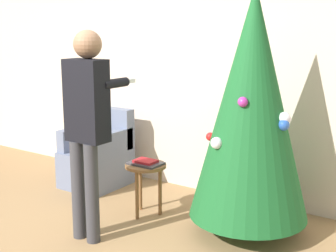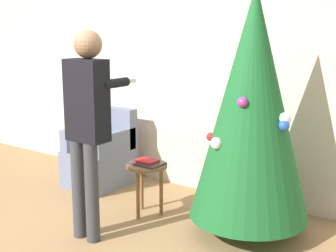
{
  "view_description": "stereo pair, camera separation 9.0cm",
  "coord_description": "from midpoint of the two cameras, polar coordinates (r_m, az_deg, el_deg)",
  "views": [
    {
      "loc": [
        2.92,
        -2.26,
        1.85
      ],
      "look_at": [
        0.71,
        0.98,
        1.02
      ],
      "focal_mm": 50.0,
      "sensor_mm": 36.0,
      "label": 1
    },
    {
      "loc": [
        2.99,
        -2.21,
        1.85
      ],
      "look_at": [
        0.71,
        0.98,
        1.02
      ],
      "focal_mm": 50.0,
      "sensor_mm": 36.0,
      "label": 2
    }
  ],
  "objects": [
    {
      "name": "wall_back",
      "position": [
        5.38,
        0.81,
        6.67
      ],
      "size": [
        8.0,
        0.06,
        2.7
      ],
      "color": "beige",
      "rests_on": "ground_plane"
    },
    {
      "name": "side_stool",
      "position": [
        4.65,
        -3.3,
        -5.71
      ],
      "size": [
        0.41,
        0.41,
        0.52
      ],
      "color": "brown",
      "rests_on": "ground_plane"
    },
    {
      "name": "christmas_tree",
      "position": [
        4.1,
        9.52,
        2.6
      ],
      "size": [
        1.06,
        1.06,
        2.21
      ],
      "color": "brown",
      "rests_on": "ground_plane"
    },
    {
      "name": "armchair",
      "position": [
        5.62,
        -8.96,
        -3.8
      ],
      "size": [
        0.62,
        0.7,
        0.9
      ],
      "color": "slate",
      "rests_on": "ground_plane"
    },
    {
      "name": "laptop",
      "position": [
        4.62,
        -3.32,
        -4.56
      ],
      "size": [
        0.33,
        0.23,
        0.02
      ],
      "color": "#38383D",
      "rests_on": "side_stool"
    },
    {
      "name": "book",
      "position": [
        4.62,
        -3.32,
        -4.3
      ],
      "size": [
        0.21,
        0.16,
        0.02
      ],
      "color": "#B21E23",
      "rests_on": "laptop"
    },
    {
      "name": "person_standing",
      "position": [
        4.05,
        -10.47,
        1.08
      ],
      "size": [
        0.39,
        0.57,
        1.83
      ],
      "color": "#38383D",
      "rests_on": "ground_plane"
    }
  ]
}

